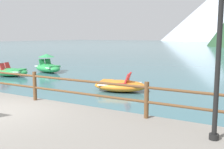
% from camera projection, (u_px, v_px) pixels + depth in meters
% --- Properties ---
extents(ground_plane, '(200.00, 200.00, 0.00)m').
position_uv_depth(ground_plane, '(219.00, 52.00, 42.03)').
color(ground_plane, '#3D6B75').
extents(dock_railing, '(23.92, 0.12, 0.95)m').
position_uv_depth(dock_railing, '(35.00, 83.00, 8.92)').
color(dock_railing, brown).
rests_on(dock_railing, promenade_dock).
extents(lamp_post, '(0.28, 0.28, 4.32)m').
position_uv_depth(lamp_post, '(221.00, 11.00, 5.21)').
color(lamp_post, black).
rests_on(lamp_post, promenade_dock).
extents(pedal_boat_0, '(2.59, 1.89, 0.84)m').
position_uv_depth(pedal_boat_0, '(10.00, 72.00, 17.03)').
color(pedal_boat_0, green).
rests_on(pedal_boat_0, ground).
extents(pedal_boat_1, '(2.76, 1.88, 1.27)m').
position_uv_depth(pedal_boat_1, '(48.00, 66.00, 18.86)').
color(pedal_boat_1, green).
rests_on(pedal_boat_1, ground).
extents(pedal_boat_3, '(2.67, 1.97, 0.85)m').
position_uv_depth(pedal_boat_3, '(120.00, 85.00, 12.38)').
color(pedal_boat_3, orange).
rests_on(pedal_boat_3, ground).
extents(distant_peak, '(56.13, 56.13, 25.40)m').
position_uv_depth(distant_peak, '(217.00, 16.00, 138.85)').
color(distant_peak, '#A8B2C1').
rests_on(distant_peak, ground).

